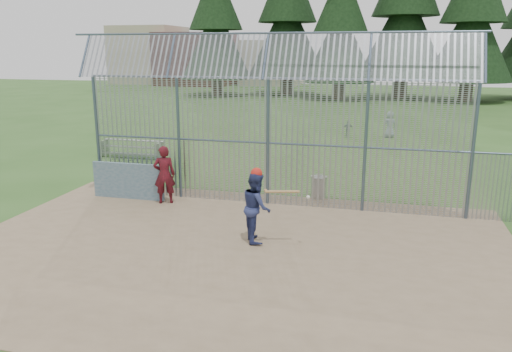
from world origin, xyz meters
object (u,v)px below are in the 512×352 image
(trash_can, at_px, (319,187))
(dugout_wall, at_px, (128,181))
(onlooker, at_px, (164,175))
(bleacher, at_px, (131,148))
(batter, at_px, (256,207))

(trash_can, bearing_deg, dugout_wall, -164.64)
(dugout_wall, relative_size, trash_can, 3.05)
(dugout_wall, bearing_deg, onlooker, -6.66)
(bleacher, bearing_deg, onlooker, -54.18)
(dugout_wall, distance_m, onlooker, 1.43)
(batter, height_order, trash_can, batter)
(trash_can, bearing_deg, batter, -103.94)
(onlooker, xyz_separation_m, bleacher, (-4.56, 6.32, -0.55))
(onlooker, relative_size, bleacher, 0.63)
(trash_can, xyz_separation_m, bleacher, (-9.29, 4.48, 0.03))
(dugout_wall, relative_size, bleacher, 0.83)
(trash_can, relative_size, bleacher, 0.27)
(batter, distance_m, trash_can, 4.45)
(onlooker, bearing_deg, batter, 123.99)
(batter, relative_size, onlooker, 0.97)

